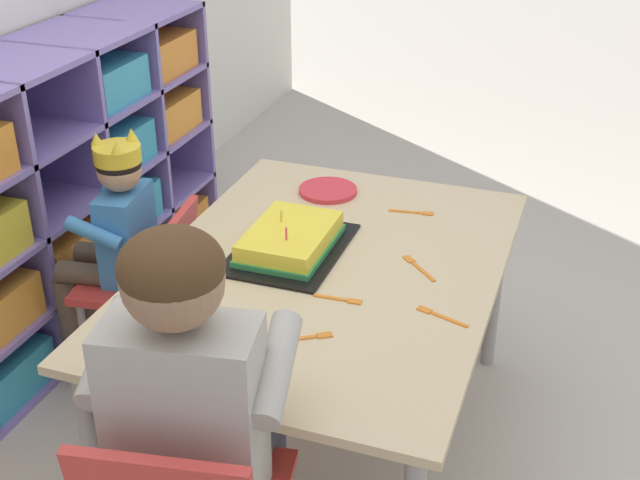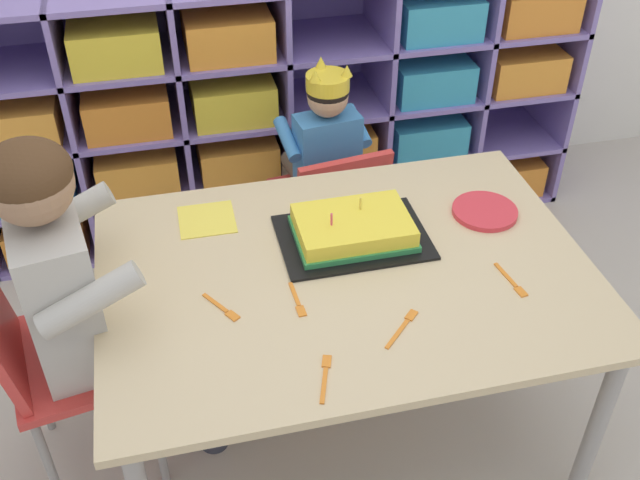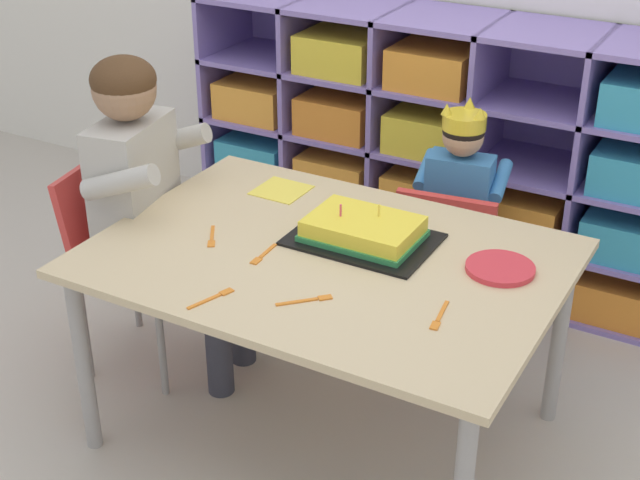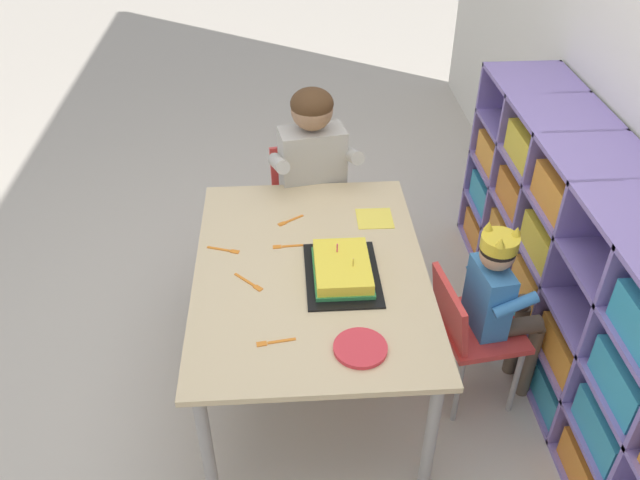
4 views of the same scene
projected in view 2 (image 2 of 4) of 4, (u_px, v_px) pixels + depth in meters
name	position (u px, v px, depth m)	size (l,w,h in m)	color
ground	(342.00, 420.00, 2.27)	(16.00, 16.00, 0.00)	#BCB2A3
storage_cubby_shelf	(279.00, 116.00, 2.85)	(2.28, 0.40, 0.99)	#7F6BB2
activity_table	(346.00, 286.00, 1.93)	(1.25, 0.90, 0.61)	#D1B789
classroom_chair_blue	(333.00, 199.00, 2.53)	(0.39, 0.37, 0.60)	red
child_with_crown	(322.00, 146.00, 2.52)	(0.32, 0.32, 0.85)	#3D7FBC
classroom_chair_adult_side	(56.00, 355.00, 1.89)	(0.41, 0.43, 0.69)	red
adult_helper_seated	(86.00, 281.00, 1.79)	(0.46, 0.44, 1.04)	#B2ADA3
birthday_cake_on_tray	(353.00, 230.00, 1.97)	(0.40, 0.28, 0.10)	black
paper_plate_stack	(485.00, 211.00, 2.08)	(0.18, 0.18, 0.01)	#DB333D
paper_napkin_square	(207.00, 219.00, 2.06)	(0.15, 0.15, 0.00)	#F4DB4C
fork_by_napkin	(325.00, 375.00, 1.61)	(0.06, 0.13, 0.00)	orange
fork_near_child_seat	(512.00, 282.00, 1.85)	(0.03, 0.14, 0.00)	orange
fork_near_cake_tray	(223.00, 308.00, 1.77)	(0.08, 0.11, 0.00)	orange
fork_at_table_front_edge	(403.00, 326.00, 1.73)	(0.11, 0.11, 0.00)	orange
fork_scattered_mid_table	(297.00, 302.00, 1.79)	(0.02, 0.12, 0.00)	orange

